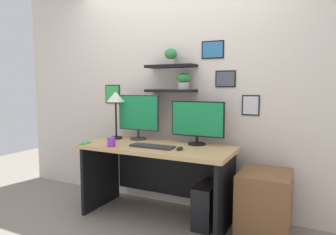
{
  "coord_description": "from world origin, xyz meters",
  "views": [
    {
      "loc": [
        1.4,
        -2.59,
        1.33
      ],
      "look_at": [
        0.1,
        0.05,
        1.03
      ],
      "focal_mm": 31.93,
      "sensor_mm": 36.0,
      "label": 1
    }
  ],
  "objects_px": {
    "keyboard": "(152,146)",
    "drawer_cabinet": "(264,204)",
    "computer_mouse": "(180,148)",
    "desk": "(159,165)",
    "computer_tower_right": "(207,205)",
    "monitor_left": "(139,115)",
    "monitor_right": "(197,121)",
    "desk_lamp": "(116,100)",
    "cell_phone": "(85,143)",
    "coffee_mug": "(111,142)"
  },
  "relations": [
    {
      "from": "monitor_right",
      "to": "computer_mouse",
      "type": "distance_m",
      "value": 0.39
    },
    {
      "from": "keyboard",
      "to": "monitor_right",
      "type": "bearing_deg",
      "value": 44.04
    },
    {
      "from": "desk_lamp",
      "to": "coffee_mug",
      "type": "relative_size",
      "value": 5.92
    },
    {
      "from": "desk_lamp",
      "to": "coffee_mug",
      "type": "xyz_separation_m",
      "value": [
        0.23,
        -0.39,
        -0.39
      ]
    },
    {
      "from": "drawer_cabinet",
      "to": "coffee_mug",
      "type": "bearing_deg",
      "value": -166.5
    },
    {
      "from": "desk",
      "to": "computer_mouse",
      "type": "bearing_deg",
      "value": -27.4
    },
    {
      "from": "desk_lamp",
      "to": "cell_phone",
      "type": "bearing_deg",
      "value": -106.03
    },
    {
      "from": "computer_mouse",
      "to": "desk",
      "type": "bearing_deg",
      "value": 152.6
    },
    {
      "from": "computer_tower_right",
      "to": "desk",
      "type": "bearing_deg",
      "value": -178.71
    },
    {
      "from": "desk_lamp",
      "to": "drawer_cabinet",
      "type": "distance_m",
      "value": 1.87
    },
    {
      "from": "desk",
      "to": "cell_phone",
      "type": "height_order",
      "value": "cell_phone"
    },
    {
      "from": "monitor_right",
      "to": "desk_lamp",
      "type": "height_order",
      "value": "desk_lamp"
    },
    {
      "from": "computer_tower_right",
      "to": "computer_mouse",
      "type": "bearing_deg",
      "value": -142.55
    },
    {
      "from": "coffee_mug",
      "to": "drawer_cabinet",
      "type": "height_order",
      "value": "coffee_mug"
    },
    {
      "from": "keyboard",
      "to": "desk",
      "type": "bearing_deg",
      "value": 92.87
    },
    {
      "from": "keyboard",
      "to": "computer_tower_right",
      "type": "relative_size",
      "value": 1.09
    },
    {
      "from": "keyboard",
      "to": "drawer_cabinet",
      "type": "xyz_separation_m",
      "value": [
        1.03,
        0.2,
        -0.47
      ]
    },
    {
      "from": "keyboard",
      "to": "computer_tower_right",
      "type": "height_order",
      "value": "keyboard"
    },
    {
      "from": "desk_lamp",
      "to": "cell_phone",
      "type": "height_order",
      "value": "desk_lamp"
    },
    {
      "from": "keyboard",
      "to": "desk_lamp",
      "type": "bearing_deg",
      "value": 157.48
    },
    {
      "from": "monitor_left",
      "to": "drawer_cabinet",
      "type": "bearing_deg",
      "value": -5.34
    },
    {
      "from": "desk_lamp",
      "to": "computer_tower_right",
      "type": "bearing_deg",
      "value": -3.91
    },
    {
      "from": "computer_mouse",
      "to": "computer_tower_right",
      "type": "xyz_separation_m",
      "value": [
        0.22,
        0.16,
        -0.56
      ]
    },
    {
      "from": "desk",
      "to": "computer_mouse",
      "type": "relative_size",
      "value": 17.1
    },
    {
      "from": "monitor_right",
      "to": "monitor_left",
      "type": "bearing_deg",
      "value": -180.0
    },
    {
      "from": "monitor_left",
      "to": "coffee_mug",
      "type": "relative_size",
      "value": 5.57
    },
    {
      "from": "keyboard",
      "to": "computer_mouse",
      "type": "bearing_deg",
      "value": 2.04
    },
    {
      "from": "monitor_left",
      "to": "coffee_mug",
      "type": "distance_m",
      "value": 0.52
    },
    {
      "from": "computer_mouse",
      "to": "keyboard",
      "type": "bearing_deg",
      "value": -177.96
    },
    {
      "from": "desk",
      "to": "drawer_cabinet",
      "type": "xyz_separation_m",
      "value": [
        1.04,
        0.03,
        -0.24
      ]
    },
    {
      "from": "keyboard",
      "to": "drawer_cabinet",
      "type": "height_order",
      "value": "keyboard"
    },
    {
      "from": "monitor_left",
      "to": "computer_tower_right",
      "type": "height_order",
      "value": "monitor_left"
    },
    {
      "from": "cell_phone",
      "to": "computer_mouse",
      "type": "bearing_deg",
      "value": -5.18
    },
    {
      "from": "drawer_cabinet",
      "to": "keyboard",
      "type": "bearing_deg",
      "value": -169.12
    },
    {
      "from": "cell_phone",
      "to": "monitor_left",
      "type": "bearing_deg",
      "value": 38.64
    },
    {
      "from": "monitor_right",
      "to": "keyboard",
      "type": "relative_size",
      "value": 1.27
    },
    {
      "from": "computer_mouse",
      "to": "coffee_mug",
      "type": "xyz_separation_m",
      "value": [
        -0.67,
        -0.15,
        0.03
      ]
    },
    {
      "from": "computer_mouse",
      "to": "desk_lamp",
      "type": "height_order",
      "value": "desk_lamp"
    },
    {
      "from": "monitor_left",
      "to": "monitor_right",
      "type": "relative_size",
      "value": 0.9
    },
    {
      "from": "computer_mouse",
      "to": "drawer_cabinet",
      "type": "distance_m",
      "value": 0.9
    },
    {
      "from": "desk",
      "to": "coffee_mug",
      "type": "bearing_deg",
      "value": -140.69
    },
    {
      "from": "desk",
      "to": "drawer_cabinet",
      "type": "height_order",
      "value": "desk"
    },
    {
      "from": "desk",
      "to": "monitor_left",
      "type": "bearing_deg",
      "value": 154.72
    },
    {
      "from": "monitor_right",
      "to": "desk_lamp",
      "type": "xyz_separation_m",
      "value": [
        -0.94,
        -0.08,
        0.2
      ]
    },
    {
      "from": "desk",
      "to": "keyboard",
      "type": "distance_m",
      "value": 0.28
    },
    {
      "from": "desk",
      "to": "desk_lamp",
      "type": "distance_m",
      "value": 0.89
    },
    {
      "from": "desk",
      "to": "coffee_mug",
      "type": "xyz_separation_m",
      "value": [
        -0.37,
        -0.3,
        0.26
      ]
    },
    {
      "from": "desk",
      "to": "cell_phone",
      "type": "bearing_deg",
      "value": -157.05
    },
    {
      "from": "monitor_right",
      "to": "computer_tower_right",
      "type": "xyz_separation_m",
      "value": [
        0.16,
        -0.15,
        -0.79
      ]
    },
    {
      "from": "keyboard",
      "to": "coffee_mug",
      "type": "relative_size",
      "value": 4.89
    }
  ]
}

